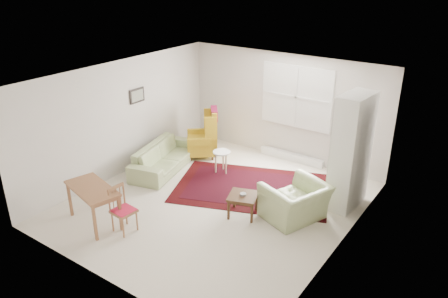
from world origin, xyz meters
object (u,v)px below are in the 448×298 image
Objects in this scene: sofa at (164,152)px; coffee_table at (243,205)px; stool at (222,162)px; cabinet at (351,152)px; desk at (94,205)px; desk_chair at (124,210)px; armchair at (295,198)px; wingback_chair at (201,133)px.

coffee_table is (2.53, -0.66, -0.19)m from sofa.
stool is (-1.36, 1.24, 0.05)m from coffee_table.
coffee_table is 2.24m from cabinet.
desk_chair is (0.63, 0.12, 0.06)m from desk.
stool is 2.87m from desk_chair.
armchair is 0.48× the size of cabinet.
wingback_chair is at bearing 153.60° from stool.
sofa is 3.37m from armchair.
sofa is 2.62m from coffee_table.
cabinet is (0.59, 1.03, 0.70)m from armchair.
sofa is at bearing 101.53° from desk.
sofa is 3.87× the size of coffee_table.
wingback_chair is 2.34× the size of stool.
armchair is 1.38m from cabinet.
cabinet is at bearing -37.12° from desk_chair.
wingback_chair is 2.87m from coffee_table.
desk_chair is (-1.41, -1.62, 0.21)m from coffee_table.
sofa is 1.66× the size of wingback_chair.
desk_chair is (-0.05, -2.86, 0.16)m from stool.
wingback_chair is at bearing -178.66° from cabinet.
cabinet reaches higher than desk_chair.
armchair is at bearing -107.34° from sofa.
stool is at bearing -77.32° from sofa.
wingback_chair is 3.44m from desk_chair.
desk is (-2.88, -2.19, -0.06)m from armchair.
stool is 3.06m from desk.
coffee_table is at bearing 40.47° from desk.
armchair is at bearing 37.26° from desk.
desk_chair is at bearing -26.50° from armchair.
wingback_chair is 1.09m from stool.
coffee_table is 0.46× the size of desk.
wingback_chair is 0.54× the size of cabinet.
desk is at bearing -31.90° from armchair.
wingback_chair is 1.44× the size of desk_chair.
armchair is 2.08× the size of stool.
armchair is 3.62m from desk.
desk_chair is (1.12, -2.28, 0.02)m from sofa.
coffee_table is at bearing -42.38° from stool.
stool reaches higher than coffee_table.
stool is 2.92m from cabinet.
armchair is (3.37, -0.21, 0.01)m from sofa.
sofa is 1.77× the size of desk.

